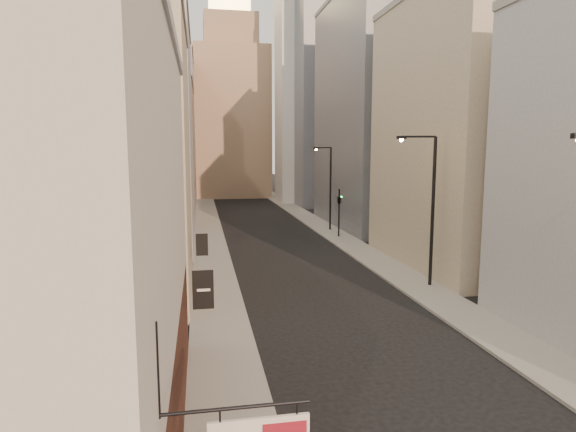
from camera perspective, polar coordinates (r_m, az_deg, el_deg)
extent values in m
cube|color=gray|center=(59.58, -9.48, -0.82)|extent=(3.00, 140.00, 0.15)
cube|color=gray|center=(61.16, 2.79, -0.50)|extent=(3.00, 140.00, 0.15)
cube|color=#50291D|center=(15.07, -24.85, -19.88)|extent=(6.00, 16.00, 4.00)
cube|color=#B8B4A9|center=(13.47, -26.29, 3.49)|extent=(6.00, 16.00, 8.00)
cube|color=#96979C|center=(13.38, -14.93, 21.72)|extent=(0.60, 16.00, 0.40)
cylinder|color=black|center=(7.97, -6.54, -21.70)|extent=(2.40, 0.06, 0.06)
cube|color=black|center=(18.67, -10.03, -8.60)|extent=(0.80, 0.08, 1.50)
cube|color=black|center=(28.45, -10.17, -3.36)|extent=(0.70, 0.08, 1.30)
cube|color=gray|center=(30.31, -19.36, 5.76)|extent=(8.00, 12.00, 16.00)
cube|color=#96979C|center=(46.19, -16.39, 8.88)|extent=(8.00, 16.00, 20.00)
cube|color=#A18168|center=(64.11, -14.68, 7.19)|extent=(8.00, 18.00, 17.00)
cube|color=gray|center=(84.13, -13.75, 9.67)|extent=(8.00, 20.00, 24.00)
cube|color=gray|center=(39.06, 19.52, 9.03)|extent=(8.00, 16.00, 20.00)
cube|color=gray|center=(57.44, 9.51, 11.80)|extent=(8.00, 20.00, 26.00)
cube|color=gray|center=(87.27, 7.04, 18.35)|extent=(20.00, 22.00, 50.00)
cube|color=#A18168|center=(96.28, -6.71, 10.75)|extent=(14.00, 14.00, 28.00)
cube|color=#A18168|center=(98.67, -6.88, 20.66)|extent=(10.00, 10.00, 6.00)
cylinder|color=#FFCC72|center=(100.05, -6.93, 23.73)|extent=(8.00, 8.00, 5.00)
cube|color=silver|center=(84.14, 1.60, 13.30)|extent=(8.00, 8.00, 34.00)
cylinder|color=black|center=(32.12, 16.76, 0.31)|extent=(0.22, 0.22, 9.70)
cylinder|color=black|center=(31.57, 15.22, 9.07)|extent=(2.15, 0.48, 0.13)
cube|color=black|center=(31.29, 13.30, 9.05)|extent=(0.62, 0.33, 0.19)
sphere|color=#F1A63C|center=(31.28, 13.29, 8.79)|extent=(0.26, 0.26, 0.26)
cylinder|color=black|center=(53.17, 5.05, 3.13)|extent=(0.20, 0.20, 9.16)
cylinder|color=black|center=(52.35, 4.24, 8.08)|extent=(1.91, 0.95, 0.12)
cube|color=black|center=(51.72, 3.35, 8.04)|extent=(0.60, 0.43, 0.18)
sphere|color=#F1A63C|center=(51.72, 3.35, 7.89)|extent=(0.24, 0.24, 0.24)
cylinder|color=black|center=(49.17, 6.06, 0.30)|extent=(0.16, 0.16, 5.00)
imported|color=black|center=(48.98, 6.09, 2.27)|extent=(0.76, 0.76, 1.47)
sphere|color=#19E533|center=(49.05, 6.37, 2.28)|extent=(0.16, 0.16, 0.16)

